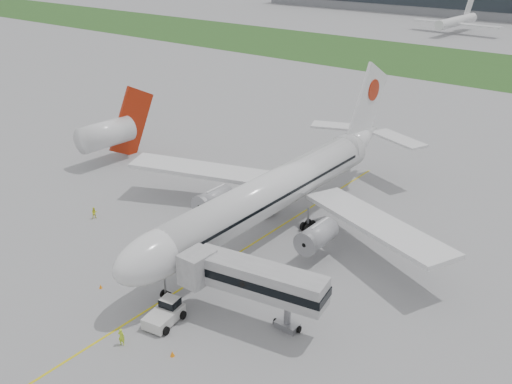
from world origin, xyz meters
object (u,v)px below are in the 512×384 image
Objects in this scene: jet_bridge at (250,278)px; ground_crew_near at (121,337)px; neighbor_aircraft at (110,133)px; airliner at (279,188)px; pushback_tug at (165,313)px.

jet_bridge is 12.96m from ground_crew_near.
neighbor_aircraft reaches higher than ground_crew_near.
ground_crew_near is 0.12× the size of neighbor_aircraft.
airliner is 19.74m from jet_bridge.
jet_bridge reaches higher than pushback_tug.
airliner is 36.17m from neighbor_aircraft.
airliner is at bearing 107.93° from jet_bridge.
jet_bridge is at bearing -62.04° from airliner.
airliner is at bearing -1.22° from neighbor_aircraft.
pushback_tug is 46.36m from neighbor_aircraft.
neighbor_aircraft is at bearing 176.10° from airliner.
jet_bridge is 49.49m from neighbor_aircraft.
pushback_tug is 0.30× the size of neighbor_aircraft.
airliner is 3.52× the size of neighbor_aircraft.
pushback_tug is 5.02m from ground_crew_near.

